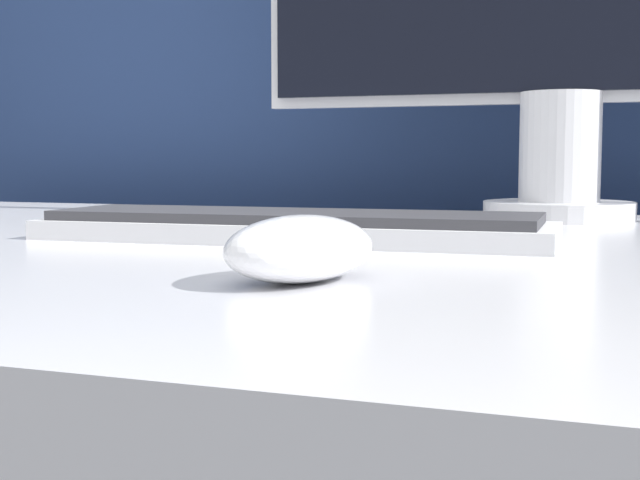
{
  "coord_description": "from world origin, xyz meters",
  "views": [
    {
      "loc": [
        0.25,
        -0.68,
        0.81
      ],
      "look_at": [
        0.08,
        -0.19,
        0.77
      ],
      "focal_mm": 50.0,
      "sensor_mm": 36.0,
      "label": 1
    }
  ],
  "objects": [
    {
      "name": "computer_mouse_near",
      "position": [
        0.08,
        -0.22,
        0.76
      ],
      "size": [
        0.09,
        0.12,
        0.04
      ],
      "rotation": [
        0.0,
        0.0,
        -0.22
      ],
      "color": "white",
      "rests_on": "desk"
    },
    {
      "name": "keyboard",
      "position": [
        -0.02,
        0.01,
        0.76
      ],
      "size": [
        0.43,
        0.14,
        0.02
      ],
      "rotation": [
        0.0,
        0.0,
        0.04
      ],
      "color": "silver",
      "rests_on": "desk"
    },
    {
      "name": "partition_panel",
      "position": [
        0.0,
        0.58,
        0.59
      ],
      "size": [
        5.0,
        0.03,
        1.18
      ],
      "color": "navy",
      "rests_on": "ground_plane"
    }
  ]
}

